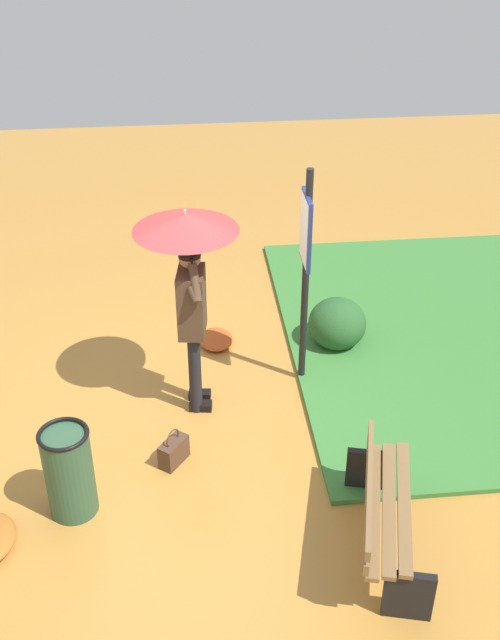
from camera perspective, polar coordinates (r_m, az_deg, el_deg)
name	(u,v)px	position (r m, az deg, el deg)	size (l,w,h in m)	color
ground_plane	(186,419)	(7.64, -4.71, -7.25)	(18.00, 18.00, 0.00)	#B27A33
grass_verge	(465,335)	(9.09, 15.50, -1.08)	(4.80, 4.00, 0.05)	#387533
person_with_umbrella	(188,262)	(7.03, -4.53, 4.24)	(0.96, 0.96, 2.04)	black
info_sign_post	(306,255)	(7.40, 4.09, 4.80)	(0.44, 0.07, 2.30)	black
handbag	(174,451)	(7.10, -5.61, -9.54)	(0.32, 0.29, 0.37)	#4C3323
park_bench	(383,511)	(6.24, 9.71, -13.65)	(1.43, 0.71, 0.75)	black
trash_bin	(69,472)	(6.62, -13.12, -10.76)	(0.42, 0.42, 0.83)	#2D5138
shrub_cluster	(338,323)	(8.58, 6.47, -0.23)	(0.70, 0.63, 0.57)	#285628
leaf_pile_by_bench	(216,339)	(8.65, -2.50, -1.43)	(0.46, 0.37, 0.10)	#B74C1E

